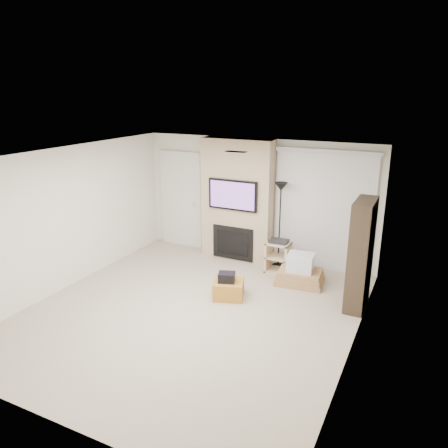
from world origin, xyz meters
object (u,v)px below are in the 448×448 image
at_px(box_stack, 300,272).
at_px(bookshelf, 361,255).
at_px(floor_lamp, 281,201).
at_px(av_stand, 278,255).
at_px(ottoman, 229,289).

distance_m(box_stack, bookshelf, 1.36).
relative_size(box_stack, bookshelf, 0.50).
distance_m(floor_lamp, av_stand, 1.05).
bearing_deg(ottoman, bookshelf, 17.34).
relative_size(ottoman, bookshelf, 0.28).
bearing_deg(floor_lamp, bookshelf, -30.97).
distance_m(ottoman, bookshelf, 2.26).
distance_m(av_stand, box_stack, 0.65).
height_order(ottoman, box_stack, box_stack).
distance_m(ottoman, floor_lamp, 2.08).
xyz_separation_m(av_stand, box_stack, (0.54, -0.34, -0.13)).
relative_size(ottoman, av_stand, 0.76).
relative_size(floor_lamp, box_stack, 1.91).
bearing_deg(bookshelf, av_stand, 154.59).
distance_m(floor_lamp, box_stack, 1.43).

